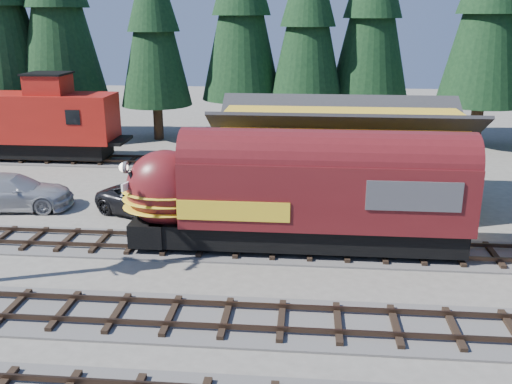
# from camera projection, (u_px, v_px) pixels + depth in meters

# --- Properties ---
(ground) EXTENTS (120.00, 120.00, 0.00)m
(ground) POSITION_uv_depth(u_px,v_px,m) (352.00, 298.00, 19.98)
(ground) COLOR #6B665B
(ground) RESTS_ON ground
(track_spur) EXTENTS (32.00, 3.20, 0.33)m
(track_spur) POSITION_uv_depth(u_px,v_px,m) (182.00, 163.00, 37.93)
(track_spur) COLOR #4C4947
(track_spur) RESTS_ON ground
(depot) EXTENTS (12.80, 7.00, 5.30)m
(depot) POSITION_uv_depth(u_px,v_px,m) (341.00, 148.00, 29.07)
(depot) COLOR gold
(depot) RESTS_ON ground
(conifer_backdrop) EXTENTS (78.31, 21.61, 16.80)m
(conifer_backdrop) POSITION_uv_depth(u_px,v_px,m) (451.00, 1.00, 39.15)
(conifer_backdrop) COLOR black
(conifer_backdrop) RESTS_ON ground
(locomotive) EXTENTS (14.29, 2.84, 3.89)m
(locomotive) POSITION_uv_depth(u_px,v_px,m) (288.00, 198.00, 23.30)
(locomotive) COLOR black
(locomotive) RESTS_ON ground
(caboose) EXTENTS (10.47, 3.04, 5.44)m
(caboose) POSITION_uv_depth(u_px,v_px,m) (38.00, 121.00, 37.98)
(caboose) COLOR black
(caboose) RESTS_ON ground
(pickup_truck_a) EXTENTS (6.10, 4.66, 1.54)m
(pickup_truck_a) POSITION_uv_depth(u_px,v_px,m) (151.00, 201.00, 27.95)
(pickup_truck_a) COLOR black
(pickup_truck_a) RESTS_ON ground
(pickup_truck_b) EXTENTS (6.37, 3.20, 1.78)m
(pickup_truck_b) POSITION_uv_depth(u_px,v_px,m) (11.00, 192.00, 28.91)
(pickup_truck_b) COLOR #ADB0B5
(pickup_truck_b) RESTS_ON ground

